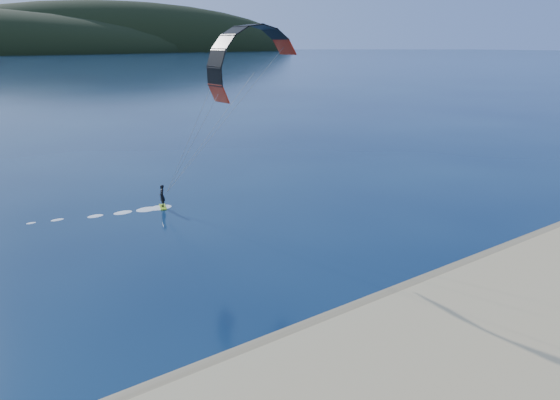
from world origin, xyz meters
The scene contains 3 objects.
ground centered at (0.00, 0.00, 0.00)m, with size 1800.00×1800.00×0.00m, color #071838.
wet_sand centered at (0.00, 4.50, 0.05)m, with size 220.00×2.50×0.10m.
kitesurfer_near centered at (7.46, 22.78, 10.64)m, with size 21.04×7.74×14.56m.
Camera 1 is at (-14.62, -11.90, 13.30)m, focal length 33.02 mm.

